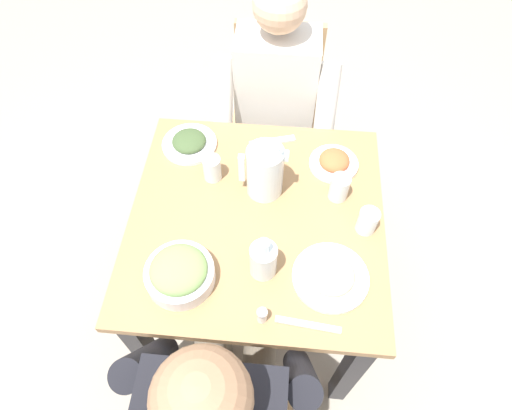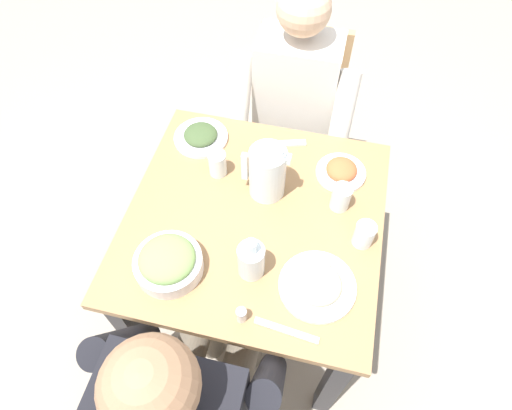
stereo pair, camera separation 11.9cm
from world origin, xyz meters
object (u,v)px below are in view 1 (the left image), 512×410
diner_far (223,395)px  water_glass_near_right (339,187)px  chair_near (276,110)px  salad_bowl (179,273)px  plate_rice_curry (334,162)px  water_pitcher (265,171)px  salt_shaker (262,315)px  plate_dolmas (189,142)px  diner_near (274,118)px  water_glass_far_right (212,168)px  plate_beans (331,276)px  dining_table (257,237)px  oil_carafe (263,261)px  water_glass_far_left (368,221)px

diner_far → water_glass_near_right: diner_far is taller
chair_near → salad_bowl: bearing=77.1°
plate_rice_curry → water_pitcher: bearing=28.5°
salad_bowl → salt_shaker: (-0.25, 0.10, -0.01)m
plate_dolmas → diner_near: bearing=-139.6°
plate_rice_curry → water_glass_far_right: water_glass_far_right is taller
salad_bowl → salt_shaker: 0.27m
water_pitcher → plate_beans: water_pitcher is taller
dining_table → water_pitcher: 0.26m
dining_table → diner_near: 0.54m
water_pitcher → plate_rice_curry: water_pitcher is taller
dining_table → water_pitcher: bearing=-98.2°
dining_table → plate_dolmas: (0.27, -0.29, 0.15)m
chair_near → oil_carafe: oil_carafe is taller
salt_shaker → plate_rice_curry: bearing=-109.4°
plate_beans → oil_carafe: size_ratio=1.39×
chair_near → plate_rice_curry: chair_near is taller
salad_bowl → water_glass_near_right: 0.58m
salad_bowl → water_glass_far_left: bearing=-157.6°
dining_table → plate_dolmas: 0.42m
plate_dolmas → salt_shaker: bearing=116.8°
water_glass_far_right → oil_carafe: size_ratio=0.56×
water_pitcher → plate_beans: 0.39m
plate_beans → plate_rice_curry: plate_rice_curry is taller
diner_far → water_pitcher: 0.67m
dining_table → chair_near: chair_near is taller
diner_near → water_pitcher: bearing=89.2°
chair_near → water_glass_far_left: 0.87m
oil_carafe → salt_shaker: oil_carafe is taller
diner_far → salt_shaker: size_ratio=21.76×
chair_near → dining_table: bearing=88.3°
dining_table → plate_rice_curry: size_ratio=4.80×
water_pitcher → oil_carafe: water_pitcher is taller
diner_far → salt_shaker: bearing=-114.7°
chair_near → water_glass_near_right: 0.73m
diner_near → salad_bowl: size_ratio=5.76×
water_glass_near_right → salt_shaker: 0.50m
water_glass_near_right → water_glass_far_right: water_glass_near_right is taller
plate_rice_curry → water_glass_far_left: size_ratio=2.03×
plate_rice_curry → oil_carafe: size_ratio=1.05×
salt_shaker → water_pitcher: bearing=-86.2°
diner_near → salt_shaker: size_ratio=21.76×
water_pitcher → salt_shaker: 0.46m
diner_near → salad_bowl: (0.23, 0.78, 0.12)m
diner_far → water_glass_far_right: (0.12, -0.69, 0.12)m
water_glass_far_left → oil_carafe: oil_carafe is taller
water_glass_far_right → diner_far: bearing=100.1°
plate_rice_curry → water_glass_far_left: water_glass_far_left is taller
dining_table → salt_shaker: (-0.05, 0.34, 0.16)m
oil_carafe → diner_near: bearing=-88.9°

